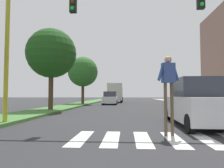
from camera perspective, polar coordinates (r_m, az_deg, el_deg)
ground_plane at (r=27.39m, az=5.94°, el=-5.69°), size 140.00×140.00×0.00m
crosswalk at (r=6.18m, az=12.86°, el=-14.80°), size 4.95×2.20×0.01m
median_strip at (r=26.09m, az=-9.53°, el=-5.63°), size 2.69×64.00×0.15m
tree_mid at (r=16.73m, az=-16.61°, el=8.18°), size 3.84×3.84×6.28m
tree_far at (r=26.62m, az=-8.15°, el=3.40°), size 3.86×3.86×6.04m
sidewalk_right at (r=26.75m, az=22.60°, el=-5.37°), size 3.00×64.00×0.15m
traffic_light_gantry at (r=9.02m, az=-10.85°, el=17.22°), size 9.53×0.30×6.00m
pedestrian_performer at (r=6.60m, az=15.53°, el=0.46°), size 0.74×0.34×2.49m
suv_crossing at (r=9.34m, az=22.72°, el=-4.90°), size 2.01×4.62×1.97m
sedan_midblock at (r=26.85m, az=-0.50°, el=-4.08°), size 1.84×4.03×1.69m
truck_box_delivery at (r=34.33m, az=0.96°, el=-2.43°), size 2.40×6.20×3.10m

